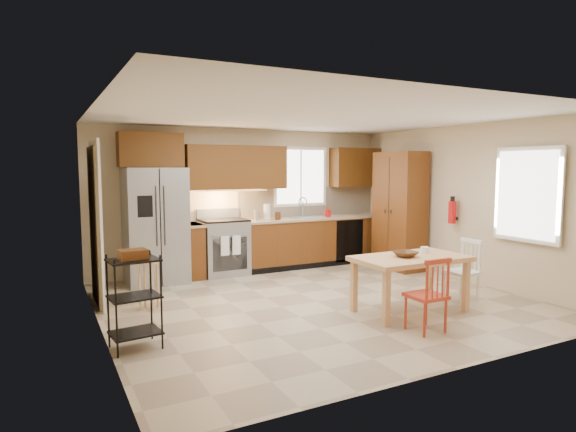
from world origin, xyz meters
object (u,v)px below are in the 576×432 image
(range_stove, at_px, (224,248))
(dining_table, at_px, (410,285))
(chair_red, at_px, (426,294))
(chair_white, at_px, (461,271))
(utility_cart, at_px, (135,302))
(soap_bottle, at_px, (328,212))
(table_bowl, at_px, (405,257))
(pantry, at_px, (399,211))
(bar_stool, at_px, (149,284))
(table_jar, at_px, (425,252))
(refrigerator, at_px, (155,226))
(fire_extinguisher, at_px, (452,212))

(range_stove, height_order, dining_table, range_stove)
(range_stove, height_order, chair_red, range_stove)
(chair_white, relative_size, utility_cart, 0.87)
(chair_white, bearing_deg, chair_red, 118.52)
(range_stove, relative_size, soap_bottle, 4.82)
(soap_bottle, distance_m, table_bowl, 3.14)
(pantry, relative_size, bar_stool, 3.24)
(table_jar, bearing_deg, refrigerator, 133.62)
(pantry, distance_m, chair_white, 2.27)
(dining_table, relative_size, table_bowl, 4.94)
(refrigerator, distance_m, table_bowl, 3.91)
(pantry, bearing_deg, soap_bottle, 136.55)
(refrigerator, distance_m, bar_stool, 1.59)
(table_bowl, bearing_deg, fire_extinguisher, 29.54)
(chair_white, xyz_separation_m, utility_cart, (-4.26, 0.26, 0.06))
(table_jar, xyz_separation_m, utility_cart, (-3.63, 0.23, -0.25))
(range_stove, distance_m, pantry, 3.19)
(fire_extinguisher, height_order, bar_stool, fire_extinguisher)
(refrigerator, height_order, fire_extinguisher, refrigerator)
(dining_table, bearing_deg, range_stove, 113.87)
(fire_extinguisher, xyz_separation_m, table_jar, (-1.50, -0.99, -0.37))
(dining_table, bearing_deg, fire_extinguisher, 30.95)
(soap_bottle, relative_size, utility_cart, 0.20)
(range_stove, relative_size, chair_red, 1.10)
(fire_extinguisher, bearing_deg, chair_white, -130.07)
(range_stove, xyz_separation_m, chair_red, (1.01, -3.76, -0.04))
(chair_red, xyz_separation_m, table_bowl, (0.26, 0.65, 0.29))
(table_bowl, bearing_deg, soap_bottle, 76.00)
(chair_white, height_order, table_jar, chair_white)
(chair_red, xyz_separation_m, utility_cart, (-2.96, 0.96, 0.06))
(range_stove, distance_m, utility_cart, 3.41)
(range_stove, xyz_separation_m, dining_table, (1.36, -3.11, -0.11))
(refrigerator, relative_size, bar_stool, 2.80)
(utility_cart, bearing_deg, refrigerator, 67.76)
(chair_red, bearing_deg, table_bowl, 68.35)
(chair_red, relative_size, chair_white, 1.00)
(chair_white, bearing_deg, fire_extinguisher, -39.85)
(range_stove, height_order, chair_white, range_stove)
(pantry, relative_size, fire_extinguisher, 5.83)
(soap_bottle, height_order, bar_stool, soap_bottle)
(bar_stool, bearing_deg, chair_white, 1.25)
(fire_extinguisher, distance_m, chair_red, 2.85)
(pantry, xyz_separation_m, bar_stool, (-4.53, -0.50, -0.73))
(fire_extinguisher, xyz_separation_m, bar_stool, (-4.73, 0.55, -0.78))
(soap_bottle, relative_size, dining_table, 0.13)
(fire_extinguisher, bearing_deg, table_bowl, -150.46)
(chair_white, distance_m, utility_cart, 4.27)
(dining_table, relative_size, utility_cart, 1.49)
(table_bowl, distance_m, bar_stool, 3.29)
(refrigerator, bearing_deg, table_jar, -46.38)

